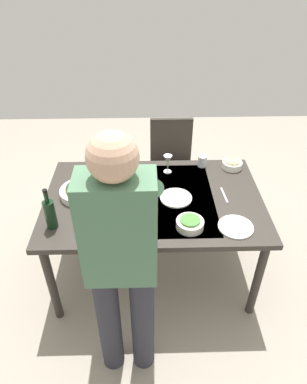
% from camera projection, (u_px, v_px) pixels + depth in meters
% --- Properties ---
extents(ground_plane, '(6.00, 6.00, 0.00)m').
position_uv_depth(ground_plane, '(154.00, 268.00, 2.97)').
color(ground_plane, '#9E9384').
extents(dining_table, '(1.57, 1.01, 0.76)m').
position_uv_depth(dining_table, '(154.00, 205.00, 2.55)').
color(dining_table, '#332D28').
rests_on(dining_table, ground_plane).
extents(chair_near, '(0.40, 0.40, 0.91)m').
position_uv_depth(chair_near, '(171.00, 160.00, 3.36)').
color(chair_near, black).
rests_on(chair_near, ground_plane).
extents(person_server, '(0.42, 0.61, 1.69)m').
position_uv_depth(person_server, '(121.00, 259.00, 1.77)').
color(person_server, '#2D2D38').
rests_on(person_server, ground_plane).
extents(wine_bottle, '(0.07, 0.07, 0.30)m').
position_uv_depth(wine_bottle, '(50.00, 213.00, 2.20)').
color(wine_bottle, black).
rests_on(wine_bottle, dining_table).
extents(wine_glass_left, '(0.07, 0.07, 0.15)m').
position_uv_depth(wine_glass_left, '(168.00, 161.00, 2.72)').
color(wine_glass_left, white).
rests_on(wine_glass_left, dining_table).
extents(water_cup_near_left, '(0.07, 0.07, 0.10)m').
position_uv_depth(water_cup_near_left, '(138.00, 216.00, 2.27)').
color(water_cup_near_left, silver).
rests_on(water_cup_near_left, dining_table).
extents(water_cup_near_right, '(0.07, 0.07, 0.10)m').
position_uv_depth(water_cup_near_right, '(120.00, 166.00, 2.75)').
color(water_cup_near_right, silver).
rests_on(water_cup_near_right, dining_table).
extents(water_cup_far_left, '(0.07, 0.07, 0.09)m').
position_uv_depth(water_cup_far_left, '(202.00, 161.00, 2.82)').
color(water_cup_far_left, silver).
rests_on(water_cup_far_left, dining_table).
extents(serving_bowl_pasta, '(0.30, 0.30, 0.07)m').
position_uv_depth(serving_bowl_pasta, '(81.00, 192.00, 2.51)').
color(serving_bowl_pasta, white).
rests_on(serving_bowl_pasta, dining_table).
extents(side_bowl_salad, '(0.18, 0.18, 0.07)m').
position_uv_depth(side_bowl_salad, '(190.00, 223.00, 2.24)').
color(side_bowl_salad, white).
rests_on(side_bowl_salad, dining_table).
extents(side_bowl_bread, '(0.16, 0.16, 0.07)m').
position_uv_depth(side_bowl_bread, '(232.00, 164.00, 2.81)').
color(side_bowl_bread, white).
rests_on(side_bowl_bread, dining_table).
extents(dinner_plate_near, '(0.23, 0.23, 0.01)m').
position_uv_depth(dinner_plate_near, '(176.00, 198.00, 2.50)').
color(dinner_plate_near, white).
rests_on(dinner_plate_near, dining_table).
extents(dinner_plate_far, '(0.23, 0.23, 0.01)m').
position_uv_depth(dinner_plate_far, '(236.00, 227.00, 2.25)').
color(dinner_plate_far, white).
rests_on(dinner_plate_far, dining_table).
extents(table_knife, '(0.05, 0.20, 0.00)m').
position_uv_depth(table_knife, '(124.00, 195.00, 2.53)').
color(table_knife, silver).
rests_on(table_knife, dining_table).
extents(table_fork, '(0.03, 0.18, 0.00)m').
position_uv_depth(table_fork, '(224.00, 195.00, 2.53)').
color(table_fork, silver).
rests_on(table_fork, dining_table).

